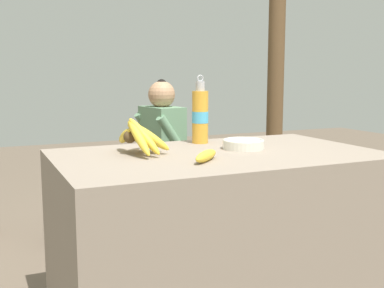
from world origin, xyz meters
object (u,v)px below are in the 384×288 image
at_px(seated_vendor, 156,146).
at_px(banana_bunch_green, 219,160).
at_px(loose_banana_front, 206,156).
at_px(support_post_far, 276,66).
at_px(water_bottle, 200,116).
at_px(wooden_bench, 164,183).
at_px(serving_bowl, 243,144).
at_px(banana_bunch_ripe, 139,136).

xyz_separation_m(seated_vendor, banana_bunch_green, (0.51, 0.03, -0.14)).
height_order(loose_banana_front, support_post_far, support_post_far).
bearing_deg(water_bottle, wooden_bench, 80.32).
bearing_deg(serving_bowl, banana_bunch_green, 67.51).
xyz_separation_m(loose_banana_front, support_post_far, (1.58, 1.85, 0.40)).
distance_m(banana_bunch_ripe, support_post_far, 2.39).
xyz_separation_m(banana_bunch_ripe, wooden_bench, (0.55, 1.14, -0.51)).
distance_m(banana_bunch_ripe, wooden_bench, 1.37).
relative_size(serving_bowl, support_post_far, 0.08).
relative_size(banana_bunch_ripe, wooden_bench, 0.25).
xyz_separation_m(loose_banana_front, seated_vendor, (0.29, 1.39, -0.17)).
bearing_deg(water_bottle, seated_vendor, 84.27).
bearing_deg(serving_bowl, support_post_far, 52.09).
xyz_separation_m(banana_bunch_ripe, banana_bunch_green, (0.99, 1.14, -0.37)).
relative_size(seated_vendor, support_post_far, 0.46).
height_order(water_bottle, wooden_bench, water_bottle).
height_order(loose_banana_front, banana_bunch_green, loose_banana_front).
height_order(serving_bowl, support_post_far, support_post_far).
bearing_deg(seated_vendor, serving_bowl, 81.89).
relative_size(water_bottle, seated_vendor, 0.32).
distance_m(water_bottle, loose_banana_front, 0.53).
height_order(water_bottle, seated_vendor, water_bottle).
xyz_separation_m(water_bottle, loose_banana_front, (-0.20, -0.48, -0.12)).
distance_m(banana_bunch_ripe, loose_banana_front, 0.35).
bearing_deg(loose_banana_front, water_bottle, 67.56).
bearing_deg(loose_banana_front, banana_bunch_green, 60.62).
bearing_deg(water_bottle, banana_bunch_green, 57.45).
bearing_deg(banana_bunch_green, wooden_bench, 179.32).
relative_size(serving_bowl, banana_bunch_green, 0.72).
relative_size(seated_vendor, banana_bunch_green, 4.01).
distance_m(serving_bowl, loose_banana_front, 0.37).
bearing_deg(seated_vendor, loose_banana_front, 69.56).
distance_m(banana_bunch_green, support_post_far, 1.14).
xyz_separation_m(loose_banana_front, wooden_bench, (0.36, 1.43, -0.45)).
relative_size(serving_bowl, water_bottle, 0.56).
xyz_separation_m(wooden_bench, banana_bunch_green, (0.44, -0.01, 0.14)).
relative_size(banana_bunch_green, support_post_far, 0.11).
bearing_deg(banana_bunch_ripe, banana_bunch_green, 48.94).
distance_m(banana_bunch_ripe, water_bottle, 0.44).
relative_size(loose_banana_front, support_post_far, 0.08).
height_order(loose_banana_front, seated_vendor, seated_vendor).
relative_size(serving_bowl, wooden_bench, 0.14).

